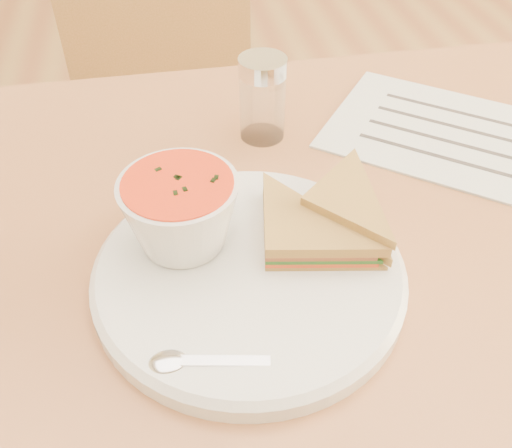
{
  "coord_description": "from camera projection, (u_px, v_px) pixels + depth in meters",
  "views": [
    {
      "loc": [
        -0.17,
        -0.4,
        1.14
      ],
      "look_at": [
        -0.11,
        -0.04,
        0.8
      ],
      "focal_mm": 40.0,
      "sensor_mm": 36.0,
      "label": 1
    }
  ],
  "objects": [
    {
      "name": "dining_table",
      "position": [
        324.0,
        412.0,
        0.83
      ],
      "size": [
        1.0,
        0.7,
        0.75
      ],
      "primitive_type": null,
      "color": "brown",
      "rests_on": "floor"
    },
    {
      "name": "chair_far",
      "position": [
        185.0,
        135.0,
        1.2
      ],
      "size": [
        0.46,
        0.46,
        0.92
      ],
      "primitive_type": null,
      "rotation": [
        0.0,
        0.0,
        3.29
      ],
      "color": "brown",
      "rests_on": "floor"
    },
    {
      "name": "plate",
      "position": [
        249.0,
        274.0,
        0.51
      ],
      "size": [
        0.36,
        0.36,
        0.02
      ],
      "primitive_type": null,
      "rotation": [
        0.0,
        0.0,
        0.35
      ],
      "color": "silver",
      "rests_on": "dining_table"
    },
    {
      "name": "soup_bowl",
      "position": [
        181.0,
        216.0,
        0.5
      ],
      "size": [
        0.13,
        0.13,
        0.07
      ],
      "primitive_type": null,
      "rotation": [
        0.0,
        0.0,
        -0.24
      ],
      "color": "silver",
      "rests_on": "plate"
    },
    {
      "name": "sandwich_half_a",
      "position": [
        265.0,
        263.0,
        0.49
      ],
      "size": [
        0.12,
        0.12,
        0.03
      ],
      "primitive_type": null,
      "rotation": [
        0.0,
        0.0,
        -0.18
      ],
      "color": "gold",
      "rests_on": "plate"
    },
    {
      "name": "sandwich_half_b",
      "position": [
        300.0,
        210.0,
        0.52
      ],
      "size": [
        0.14,
        0.14,
        0.03
      ],
      "primitive_type": null,
      "rotation": [
        0.0,
        0.0,
        -0.84
      ],
      "color": "gold",
      "rests_on": "plate"
    },
    {
      "name": "spoon",
      "position": [
        228.0,
        362.0,
        0.43
      ],
      "size": [
        0.16,
        0.06,
        0.01
      ],
      "primitive_type": null,
      "rotation": [
        0.0,
        0.0,
        -0.17
      ],
      "color": "silver",
      "rests_on": "plate"
    },
    {
      "name": "paper_menu",
      "position": [
        447.0,
        134.0,
        0.69
      ],
      "size": [
        0.34,
        0.33,
        0.0
      ],
      "primitive_type": null,
      "rotation": [
        0.0,
        0.0,
        -0.66
      ],
      "color": "silver",
      "rests_on": "dining_table"
    },
    {
      "name": "condiment_shaker",
      "position": [
        262.0,
        99.0,
        0.65
      ],
      "size": [
        0.07,
        0.07,
        0.1
      ],
      "primitive_type": null,
      "rotation": [
        0.0,
        0.0,
        0.27
      ],
      "color": "silver",
      "rests_on": "dining_table"
    }
  ]
}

